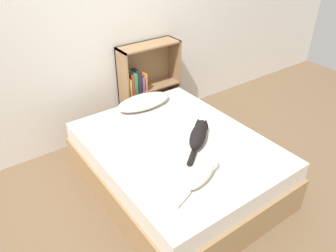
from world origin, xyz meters
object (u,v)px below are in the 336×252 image
object	(u,v)px
cat_light	(201,172)
cat_dark	(199,135)
bed	(176,164)
pillow	(144,102)
bookshelf	(146,84)

from	to	relation	value
cat_light	cat_dark	xyz separation A→B (m)	(0.32, 0.40, 0.00)
cat_dark	bed	bearing A→B (deg)	108.24
pillow	bookshelf	size ratio (longest dim) A/B	0.59
pillow	cat_dark	size ratio (longest dim) A/B	1.28
bed	pillow	bearing A→B (deg)	81.34
cat_dark	pillow	bearing A→B (deg)	54.80
pillow	bookshelf	world-z (taller)	bookshelf
pillow	cat_dark	bearing A→B (deg)	-86.58
bed	cat_light	size ratio (longest dim) A/B	3.28
bed	pillow	size ratio (longest dim) A/B	2.98
bed	pillow	distance (m)	0.82
bed	cat_dark	distance (m)	0.39
pillow	cat_light	world-z (taller)	cat_light
cat_light	pillow	bearing A→B (deg)	58.00
cat_light	cat_dark	world-z (taller)	cat_light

